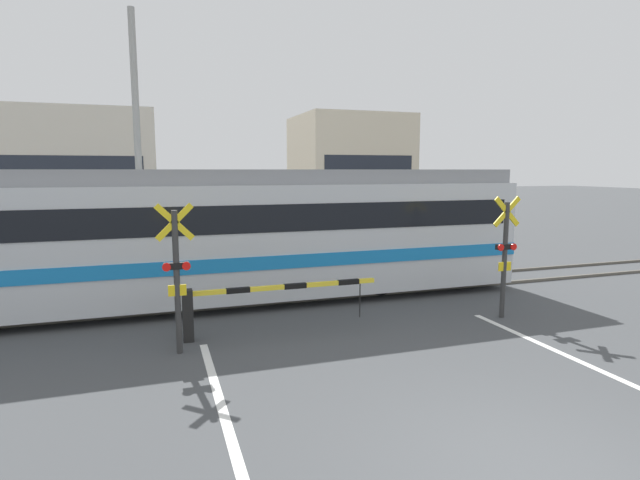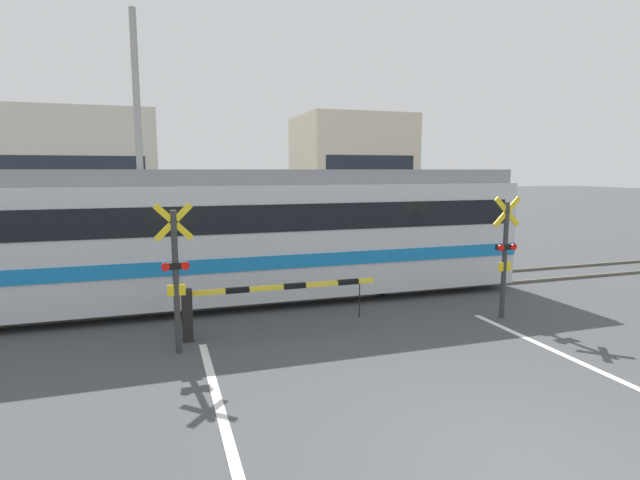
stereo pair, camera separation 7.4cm
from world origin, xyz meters
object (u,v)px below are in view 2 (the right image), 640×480
crossing_barrier_far (350,248)px  crossing_signal_left (176,272)px  commuter_train (142,235)px  pedestrian (268,235)px  crossing_signal_right (505,252)px  crossing_barrier_near (243,300)px

crossing_barrier_far → crossing_signal_left: crossing_signal_left is taller
commuter_train → crossing_barrier_far: size_ratio=4.78×
crossing_barrier_far → pedestrian: pedestrian is taller
crossing_signal_left → crossing_signal_right: bearing=0.0°
commuter_train → pedestrian: 7.15m
crossing_barrier_far → crossing_signal_right: 6.25m
crossing_barrier_near → crossing_barrier_far: same height
crossing_signal_right → pedestrian: (-3.42, 9.10, -0.61)m
crossing_signal_left → commuter_train: bearing=100.5°
crossing_barrier_far → crossing_signal_right: bearing=-78.0°
crossing_barrier_near → pedestrian: size_ratio=2.55×
commuter_train → crossing_signal_right: commuter_train is taller
crossing_signal_left → pedestrian: 9.83m
commuter_train → crossing_signal_right: 8.44m
crossing_barrier_far → crossing_signal_right: size_ratio=1.47×
commuter_train → crossing_signal_right: (7.70, -3.44, -0.27)m
commuter_train → crossing_barrier_far: (6.41, 2.63, -1.04)m
commuter_train → crossing_barrier_near: bearing=-55.8°
crossing_signal_left → crossing_signal_right: same height
commuter_train → crossing_barrier_near: 3.59m
crossing_barrier_near → crossing_signal_left: size_ratio=1.47×
crossing_signal_left → pedestrian: size_ratio=1.74×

